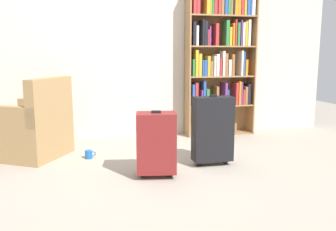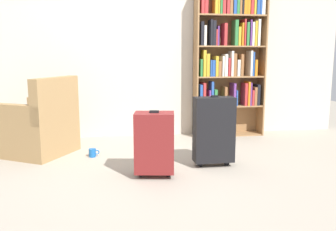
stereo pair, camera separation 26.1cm
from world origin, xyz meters
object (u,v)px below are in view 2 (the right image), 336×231
at_px(mug, 93,153).
at_px(suitcase_black, 214,130).
at_px(bookshelf, 229,53).
at_px(suitcase_dark_red, 154,142).
at_px(armchair, 39,127).

distance_m(mug, suitcase_black, 1.41).
distance_m(bookshelf, suitcase_black, 1.70).
relative_size(bookshelf, suitcase_dark_red, 3.25).
bearing_deg(bookshelf, suitcase_dark_red, -127.64).
height_order(mug, suitcase_dark_red, suitcase_dark_red).
relative_size(armchair, mug, 7.97).
xyz_separation_m(bookshelf, mug, (-1.86, -0.85, -1.12)).
bearing_deg(bookshelf, armchair, -165.76).
height_order(suitcase_dark_red, suitcase_black, suitcase_black).
distance_m(bookshelf, armchair, 2.69).
bearing_deg(mug, suitcase_dark_red, -50.81).
bearing_deg(suitcase_dark_red, armchair, 141.24).
relative_size(bookshelf, suitcase_black, 2.80).
bearing_deg(mug, armchair, 159.70).
bearing_deg(bookshelf, suitcase_black, -113.49).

